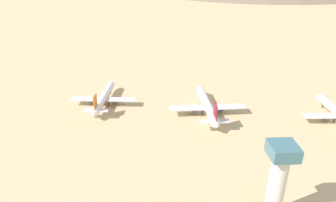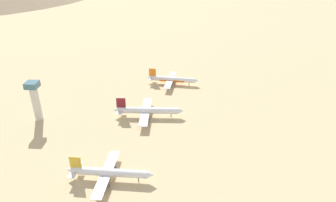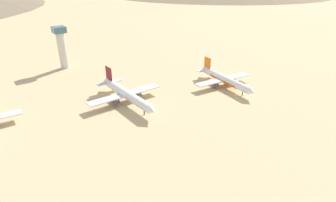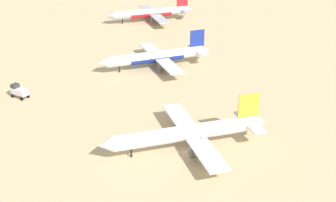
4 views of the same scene
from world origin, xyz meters
name	(u,v)px [view 1 (image 1 of 4)]	position (x,y,z in m)	size (l,w,h in m)	color
ground_plane	(331,120)	(0.00, 0.00, 0.00)	(1800.00, 1800.00, 0.00)	tan
parked_jet_3	(207,105)	(10.28, 56.84, 4.33)	(44.50, 36.09, 12.85)	white
parked_jet_4	(104,97)	(23.10, 107.93, 3.92)	(40.91, 33.33, 11.79)	white
control_tower	(278,179)	(-56.47, 49.54, 14.32)	(7.20, 7.20, 25.36)	beige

